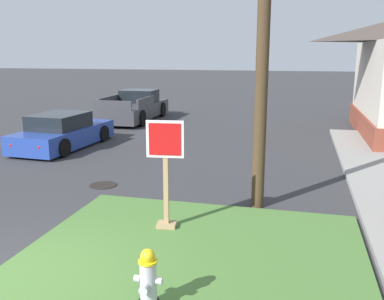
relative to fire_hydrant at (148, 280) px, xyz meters
The scene contains 7 objects.
ground_plane 2.32m from the fire_hydrant, behind, with size 160.00×160.00×0.00m, color #333335.
grass_corner_patch 1.75m from the fire_hydrant, 83.52° to the left, with size 5.65×4.64×0.08m, color #477033.
fire_hydrant is the anchor object (origin of this frame).
stop_sign 2.69m from the fire_hydrant, 102.40° to the left, with size 0.69×0.32×2.07m.
manhole_cover 5.78m from the fire_hydrant, 121.54° to the left, with size 0.70×0.70×0.02m, color black.
parked_sedan_blue 10.86m from the fire_hydrant, 126.20° to the left, with size 2.07×4.37×1.25m.
pickup_truck_charcoal 16.69m from the fire_hydrant, 112.14° to the left, with size 2.21×5.53×1.48m.
Camera 1 is at (4.05, -4.80, 3.33)m, focal length 39.97 mm.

